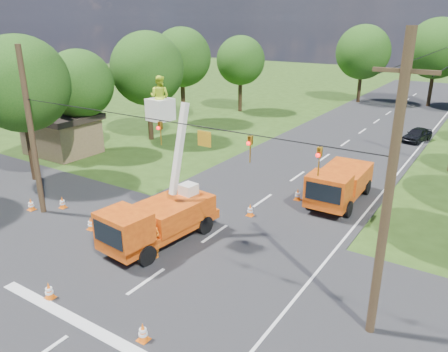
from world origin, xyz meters
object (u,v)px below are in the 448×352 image
Objects in this scene: traffic_cone_0 at (49,291)px; tree_far_b at (437,48)px; shed at (62,133)px; pole_left at (31,134)px; tree_left_d at (147,69)px; distant_car at (417,135)px; traffic_cone_4 at (91,224)px; traffic_cone_5 at (62,202)px; tree_left_f at (241,61)px; tree_far_a at (363,52)px; traffic_cone_1 at (143,332)px; tree_left_e at (182,57)px; pole_right_near at (389,194)px; second_truck at (339,184)px; tree_left_b at (21,84)px; tree_left_c at (79,84)px; ground_worker at (154,239)px; traffic_cone_7 at (349,179)px; traffic_cone_2 at (250,210)px; traffic_cone_6 at (31,205)px; traffic_cone_3 at (298,195)px; bucket_truck at (158,210)px.

traffic_cone_0 is 0.07× the size of tree_far_b.
traffic_cone_0 is 0.13× the size of shed.
tree_left_d is (-5.50, 15.00, 1.62)m from pole_left.
distant_car is 5.04× the size of traffic_cone_4.
traffic_cone_5 is 0.08× the size of tree_left_f.
tree_left_f is 0.81× the size of tree_far_b.
tree_far_a is (-10.00, 15.95, 5.58)m from distant_car.
traffic_cone_1 is at bearing -21.41° from pole_left.
traffic_cone_5 is 23.28m from tree_left_e.
tree_far_a reaches higher than traffic_cone_1.
traffic_cone_0 is at bearing -155.92° from pole_right_near.
tree_left_b reaches higher than second_truck.
shed is 14.87m from tree_left_e.
pole_right_near is 26.57m from tree_left_c.
second_truck reaches higher than ground_worker.
second_truck is 0.65× the size of tree_far_a.
tree_far_a is at bearing 105.90° from traffic_cone_7.
traffic_cone_7 is 0.07× the size of pole_right_near.
tree_far_b is (17.50, 42.00, 0.50)m from tree_left_b.
traffic_cone_1 is at bearing -30.38° from traffic_cone_4.
tree_left_e is at bearing 110.26° from traffic_cone_5.
tree_left_f reaches higher than distant_car.
tree_far_b is (2.60, 39.18, 6.45)m from traffic_cone_2.
tree_left_e is at bearing 121.78° from ground_worker.
shed is (-20.29, 12.62, 1.26)m from traffic_cone_1.
traffic_cone_6 is 19.39m from traffic_cone_7.
traffic_cone_0 is 4.64m from traffic_cone_1.
tree_left_f is at bearing 89.24° from tree_left_d.
second_truck is at bearing -46.77° from tree_left_f.
traffic_cone_3 is 13.55m from traffic_cone_5.
pole_left is 1.12× the size of tree_left_c.
traffic_cone_1 is 0.08× the size of tree_left_f.
traffic_cone_7 is 21.02m from tree_left_c.
traffic_cone_2 is 0.08× the size of tree_left_e.
traffic_cone_7 is at bearing 74.09° from bucket_truck.
bucket_truck reaches higher than second_truck.
traffic_cone_7 is (12.40, 12.64, 0.00)m from traffic_cone_5.
ground_worker is 0.21× the size of pole_left.
traffic_cone_3 is (1.26, 3.44, 0.00)m from traffic_cone_2.
traffic_cone_0 is 9.58m from pole_left.
distant_car is 5.04× the size of traffic_cone_7.
tree_left_e is at bearing 118.30° from traffic_cone_0.
distant_car is 32.73m from traffic_cone_0.
ground_worker reaches higher than traffic_cone_5.
traffic_cone_4 is at bearing -179.91° from pole_right_near.
tree_far_b is at bearing 74.74° from traffic_cone_5.
pole_right_near is at bearing -53.58° from traffic_cone_3.
traffic_cone_4 is 0.08× the size of tree_left_d.
ground_worker is 0.23× the size of tree_left_c.
tree_left_c is 35.90m from tree_far_a.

